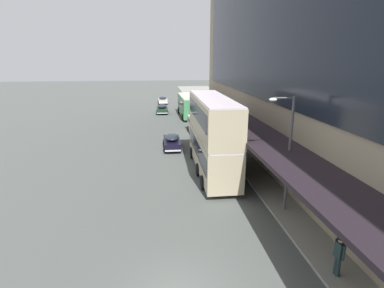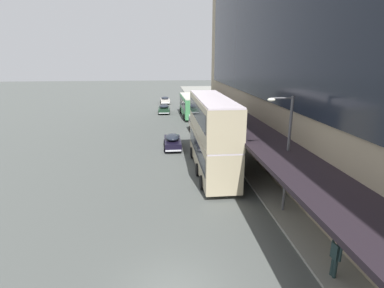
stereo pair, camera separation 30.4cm
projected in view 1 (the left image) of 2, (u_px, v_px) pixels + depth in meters
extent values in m
cube|color=black|center=(344.00, 199.00, 11.41)|extent=(3.20, 72.00, 0.24)
cube|color=tan|center=(212.00, 151.00, 24.16)|extent=(2.45, 10.77, 2.76)
cube|color=black|center=(212.00, 147.00, 24.07)|extent=(2.49, 9.91, 1.22)
cube|color=silver|center=(212.00, 134.00, 23.77)|extent=(2.35, 10.77, 0.12)
cube|color=tan|center=(212.00, 116.00, 23.38)|extent=(2.45, 10.77, 2.76)
cube|color=black|center=(212.00, 112.00, 23.29)|extent=(2.49, 9.91, 1.22)
cube|color=silver|center=(213.00, 98.00, 22.98)|extent=(2.35, 10.77, 0.12)
cube|color=black|center=(202.00, 94.00, 28.25)|extent=(1.22, 0.06, 0.36)
cylinder|color=black|center=(192.00, 153.00, 27.87)|extent=(0.25, 1.00, 1.00)
cylinder|color=black|center=(217.00, 152.00, 28.13)|extent=(0.25, 1.00, 1.00)
cylinder|color=black|center=(203.00, 182.00, 21.18)|extent=(0.25, 1.00, 1.00)
cylinder|color=black|center=(236.00, 181.00, 21.45)|extent=(0.25, 1.00, 1.00)
cylinder|color=black|center=(198.00, 170.00, 23.60)|extent=(0.25, 1.00, 1.00)
cylinder|color=black|center=(228.00, 168.00, 23.86)|extent=(0.25, 1.00, 1.00)
cube|color=#469659|center=(188.00, 105.00, 47.33)|extent=(2.68, 9.43, 2.88)
cube|color=black|center=(188.00, 103.00, 47.23)|extent=(2.70, 8.69, 1.27)
cube|color=silver|center=(188.00, 96.00, 46.92)|extent=(2.58, 9.43, 0.12)
cube|color=black|center=(185.00, 94.00, 51.50)|extent=(1.23, 0.09, 0.36)
cylinder|color=black|center=(179.00, 110.00, 50.55)|extent=(0.27, 1.01, 1.00)
cylinder|color=black|center=(193.00, 110.00, 50.88)|extent=(0.27, 1.01, 1.00)
cylinder|color=black|center=(183.00, 117.00, 44.75)|extent=(0.27, 1.01, 1.00)
cylinder|color=black|center=(199.00, 117.00, 45.07)|extent=(0.27, 1.01, 1.00)
cube|color=black|center=(172.00, 143.00, 30.80)|extent=(1.64, 4.08, 0.73)
ellipsoid|color=#1E232D|center=(172.00, 137.00, 30.42)|extent=(1.44, 2.24, 0.62)
cube|color=silver|center=(171.00, 140.00, 32.85)|extent=(1.55, 0.12, 0.14)
cube|color=silver|center=(173.00, 151.00, 28.86)|extent=(1.55, 0.12, 0.14)
sphere|color=silver|center=(167.00, 137.00, 32.70)|extent=(0.18, 0.18, 0.18)
sphere|color=silver|center=(175.00, 137.00, 32.80)|extent=(0.18, 0.18, 0.18)
cylinder|color=black|center=(164.00, 142.00, 31.99)|extent=(0.14, 0.64, 0.64)
cylinder|color=black|center=(179.00, 142.00, 32.16)|extent=(0.14, 0.64, 0.64)
cylinder|color=black|center=(164.00, 149.00, 29.57)|extent=(0.14, 0.64, 0.64)
cylinder|color=black|center=(181.00, 149.00, 29.75)|extent=(0.14, 0.64, 0.64)
cube|color=navy|center=(185.00, 105.00, 55.79)|extent=(1.82, 4.56, 0.76)
ellipsoid|color=#1E232D|center=(185.00, 102.00, 55.39)|extent=(1.60, 2.51, 0.58)
cube|color=silver|center=(184.00, 104.00, 58.07)|extent=(1.72, 0.12, 0.14)
cube|color=silver|center=(186.00, 108.00, 53.62)|extent=(1.72, 0.12, 0.14)
sphere|color=silver|center=(181.00, 103.00, 57.91)|extent=(0.18, 0.18, 0.18)
sphere|color=silver|center=(186.00, 103.00, 58.02)|extent=(0.18, 0.18, 0.18)
cylinder|color=black|center=(179.00, 105.00, 57.11)|extent=(0.14, 0.64, 0.64)
cylinder|color=black|center=(189.00, 105.00, 57.31)|extent=(0.14, 0.64, 0.64)
cylinder|color=black|center=(180.00, 108.00, 54.41)|extent=(0.14, 0.64, 0.64)
cylinder|color=black|center=(190.00, 108.00, 54.61)|extent=(0.14, 0.64, 0.64)
cube|color=beige|center=(163.00, 101.00, 61.53)|extent=(1.90, 4.05, 0.74)
ellipsoid|color=#1E232D|center=(163.00, 98.00, 61.17)|extent=(1.64, 2.24, 0.51)
cube|color=silver|center=(162.00, 100.00, 63.54)|extent=(1.71, 0.16, 0.14)
cube|color=silver|center=(163.00, 103.00, 59.63)|extent=(1.71, 0.16, 0.14)
sphere|color=silver|center=(160.00, 99.00, 63.37)|extent=(0.18, 0.18, 0.18)
sphere|color=silver|center=(165.00, 99.00, 63.50)|extent=(0.18, 0.18, 0.18)
cylinder|color=black|center=(158.00, 101.00, 62.66)|extent=(0.16, 0.64, 0.64)
cylinder|color=black|center=(167.00, 101.00, 62.90)|extent=(0.16, 0.64, 0.64)
cylinder|color=black|center=(159.00, 103.00, 60.30)|extent=(0.16, 0.64, 0.64)
cylinder|color=black|center=(168.00, 103.00, 60.54)|extent=(0.16, 0.64, 0.64)
cube|color=#193222|center=(162.00, 110.00, 50.74)|extent=(1.92, 4.31, 0.72)
ellipsoid|color=#1E232D|center=(162.00, 106.00, 50.36)|extent=(1.66, 2.38, 0.59)
cube|color=silver|center=(162.00, 109.00, 52.89)|extent=(1.74, 0.15, 0.14)
cube|color=silver|center=(162.00, 113.00, 48.70)|extent=(1.74, 0.15, 0.14)
sphere|color=silver|center=(159.00, 107.00, 52.74)|extent=(0.18, 0.18, 0.18)
sphere|color=silver|center=(165.00, 107.00, 52.83)|extent=(0.18, 0.18, 0.18)
cylinder|color=black|center=(157.00, 110.00, 51.99)|extent=(0.15, 0.64, 0.64)
cylinder|color=black|center=(167.00, 110.00, 52.16)|extent=(0.15, 0.64, 0.64)
cylinder|color=black|center=(157.00, 113.00, 49.46)|extent=(0.15, 0.64, 0.64)
cylinder|color=black|center=(168.00, 112.00, 49.62)|extent=(0.15, 0.64, 0.64)
cube|color=beige|center=(197.00, 127.00, 37.10)|extent=(1.94, 4.37, 1.29)
cube|color=silver|center=(197.00, 121.00, 36.89)|extent=(1.90, 4.29, 0.83)
cube|color=black|center=(197.00, 122.00, 36.91)|extent=(1.96, 3.95, 0.41)
ellipsoid|color=beige|center=(194.00, 122.00, 39.06)|extent=(1.63, 0.67, 1.11)
cylinder|color=black|center=(188.00, 128.00, 38.28)|extent=(0.19, 0.65, 0.64)
cylinder|color=black|center=(202.00, 128.00, 38.54)|extent=(0.19, 0.65, 0.64)
cylinder|color=black|center=(191.00, 133.00, 35.91)|extent=(0.19, 0.65, 0.64)
cylinder|color=black|center=(206.00, 133.00, 36.17)|extent=(0.19, 0.65, 0.64)
cylinder|color=#203233|center=(338.00, 267.00, 12.44)|extent=(0.16, 0.16, 0.85)
cylinder|color=#203233|center=(336.00, 265.00, 12.59)|extent=(0.16, 0.16, 0.85)
cube|color=#203233|center=(340.00, 250.00, 12.30)|extent=(0.27, 0.42, 0.70)
cylinder|color=#203233|center=(344.00, 253.00, 12.05)|extent=(0.10, 0.10, 0.63)
cylinder|color=#203233|center=(336.00, 246.00, 12.54)|extent=(0.10, 0.10, 0.63)
sphere|color=tan|center=(341.00, 240.00, 12.18)|extent=(0.22, 0.22, 0.22)
cylinder|color=black|center=(341.00, 239.00, 12.15)|extent=(0.33, 0.33, 0.02)
cylinder|color=black|center=(342.00, 238.00, 12.14)|extent=(0.21, 0.21, 0.12)
cylinder|color=#4C4C51|center=(289.00, 156.00, 17.20)|extent=(0.16, 0.16, 6.83)
cylinder|color=#4C4C51|center=(284.00, 98.00, 16.22)|extent=(1.20, 0.10, 0.10)
ellipsoid|color=silver|center=(273.00, 100.00, 16.18)|extent=(0.44, 0.28, 0.20)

